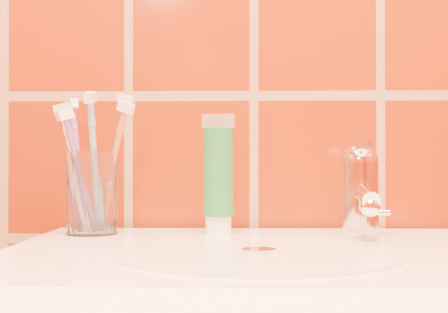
{
  "coord_description": "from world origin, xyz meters",
  "views": [
    {
      "loc": [
        -0.02,
        0.2,
        0.95
      ],
      "look_at": [
        -0.04,
        1.08,
        0.95
      ],
      "focal_mm": 55.0,
      "sensor_mm": 36.0,
      "label": 1
    }
  ],
  "objects": [
    {
      "name": "toothbrush_5",
      "position": [
        -0.23,
        1.08,
        0.93
      ],
      "size": [
        0.11,
        0.11,
        0.18
      ],
      "primitive_type": null,
      "rotation": [
        0.29,
        0.0,
        -0.84
      ],
      "color": "#864EA7",
      "rests_on": "glass_tumbler"
    },
    {
      "name": "toothbrush_1",
      "position": [
        -0.24,
        1.09,
        0.94
      ],
      "size": [
        0.08,
        0.07,
        0.18
      ],
      "primitive_type": null,
      "rotation": [
        0.23,
        0.0,
        -1.71
      ],
      "color": "white",
      "rests_on": "glass_tumbler"
    },
    {
      "name": "glass_tumbler",
      "position": [
        -0.22,
        1.1,
        0.9
      ],
      "size": [
        0.08,
        0.08,
        0.11
      ],
      "primitive_type": "cylinder",
      "rotation": [
        0.0,
        0.0,
        0.24
      ],
      "color": "white",
      "rests_on": "pedestal_sink"
    },
    {
      "name": "toothbrush_4",
      "position": [
        -0.19,
        1.1,
        0.94
      ],
      "size": [
        0.12,
        0.11,
        0.19
      ],
      "primitive_type": null,
      "rotation": [
        0.31,
        0.0,
        1.03
      ],
      "color": "#D55625",
      "rests_on": "glass_tumbler"
    },
    {
      "name": "toothpaste_tube",
      "position": [
        -0.05,
        1.11,
        0.92
      ],
      "size": [
        0.04,
        0.04,
        0.16
      ],
      "rotation": [
        0.0,
        0.0,
        -0.24
      ],
      "color": "white",
      "rests_on": "pedestal_sink"
    },
    {
      "name": "faucet",
      "position": [
        0.14,
        1.09,
        0.91
      ],
      "size": [
        0.05,
        0.11,
        0.12
      ],
      "color": "white",
      "rests_on": "pedestal_sink"
    },
    {
      "name": "toothbrush_2",
      "position": [
        -0.21,
        1.08,
        0.94
      ],
      "size": [
        0.03,
        0.1,
        0.2
      ],
      "primitive_type": null,
      "rotation": [
        0.22,
        0.0,
        -0.08
      ],
      "color": "#78A1D5",
      "rests_on": "glass_tumbler"
    },
    {
      "name": "toothbrush_0",
      "position": [
        -0.19,
        1.11,
        0.94
      ],
      "size": [
        0.09,
        0.08,
        0.19
      ],
      "primitive_type": null,
      "rotation": [
        0.26,
        0.0,
        1.37
      ],
      "color": "#0D5670",
      "rests_on": "glass_tumbler"
    },
    {
      "name": "toothbrush_3",
      "position": [
        -0.24,
        1.12,
        0.94
      ],
      "size": [
        0.11,
        0.13,
        0.2
      ],
      "primitive_type": null,
      "rotation": [
        0.29,
        0.0,
        -2.55
      ],
      "color": "#7E4EA8",
      "rests_on": "glass_tumbler"
    }
  ]
}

